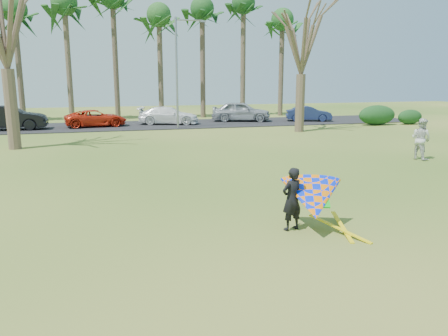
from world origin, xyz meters
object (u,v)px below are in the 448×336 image
object	(u,v)px
car_1	(8,118)
car_3	(169,115)
streetlight	(179,68)
car_5	(309,114)
bare_tree_left	(2,14)
kite_flyer	(311,198)
car_2	(96,118)
car_4	(241,111)
bare_tree_right	(302,35)
pedestrian_a	(421,139)

from	to	relation	value
car_1	car_3	xyz separation A→B (m)	(11.67, 0.93, -0.16)
streetlight	car_5	xyz separation A→B (m)	(11.72, 2.36, -3.77)
bare_tree_left	kite_flyer	bearing A→B (deg)	-59.43
car_2	kite_flyer	world-z (taller)	kite_flyer
car_3	car_4	bearing A→B (deg)	-66.88
car_1	kite_flyer	distance (m)	27.44
car_1	kite_flyer	world-z (taller)	kite_flyer
car_1	car_2	bearing A→B (deg)	-83.91
bare_tree_right	kite_flyer	distance (m)	21.56
car_4	car_5	distance (m)	5.90
streetlight	car_3	size ratio (longest dim) A/B	1.66
bare_tree_right	car_4	bearing A→B (deg)	103.28
bare_tree_right	kite_flyer	size ratio (longest dim) A/B	3.86
car_1	car_5	bearing A→B (deg)	-89.07
streetlight	pedestrian_a	size ratio (longest dim) A/B	4.17
streetlight	car_3	distance (m)	4.79
bare_tree_right	car_4	distance (m)	9.80
bare_tree_right	car_3	size ratio (longest dim) A/B	1.91
streetlight	car_5	distance (m)	12.53
car_3	car_5	bearing A→B (deg)	-76.95
car_2	car_4	distance (m)	12.11
car_3	pedestrian_a	size ratio (longest dim) A/B	2.52
bare_tree_left	car_4	xyz separation A→B (m)	(16.16, 10.80, -6.00)
car_4	kite_flyer	xyz separation A→B (m)	(-6.75, -26.72, -0.07)
car_4	bare_tree_left	bearing A→B (deg)	142.20
car_2	pedestrian_a	xyz separation A→B (m)	(14.65, -18.12, 0.26)
car_2	car_5	distance (m)	17.78
car_1	car_4	xyz separation A→B (m)	(18.06, 1.71, -0.00)
bare_tree_right	car_5	bearing A→B (deg)	58.64
car_4	kite_flyer	bearing A→B (deg)	-175.74
bare_tree_left	car_5	distance (m)	24.59
streetlight	pedestrian_a	bearing A→B (deg)	-60.87
streetlight	pedestrian_a	xyz separation A→B (m)	(8.59, -15.42, -3.51)
car_4	car_2	bearing A→B (deg)	113.67
bare_tree_left	pedestrian_a	size ratio (longest dim) A/B	5.06
bare_tree_right	car_5	size ratio (longest dim) A/B	2.38
car_1	pedestrian_a	size ratio (longest dim) A/B	2.71
car_1	pedestrian_a	bearing A→B (deg)	-130.02
streetlight	car_2	xyz separation A→B (m)	(-6.05, 2.70, -3.77)
bare_tree_left	bare_tree_right	world-z (taller)	bare_tree_left
streetlight	kite_flyer	distance (m)	23.22
car_1	car_4	size ratio (longest dim) A/B	1.04
bare_tree_right	car_1	distance (m)	21.56
car_3	kite_flyer	size ratio (longest dim) A/B	2.02
car_3	car_5	distance (m)	12.12
streetlight	car_3	world-z (taller)	streetlight
bare_tree_right	car_5	distance (m)	9.48
bare_tree_left	bare_tree_right	distance (m)	18.25
car_5	kite_flyer	world-z (taller)	kite_flyer
bare_tree_right	car_2	bearing A→B (deg)	154.27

